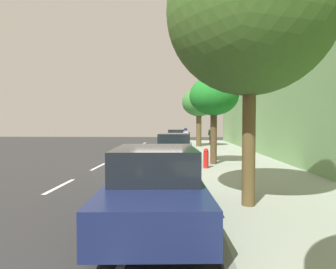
{
  "coord_description": "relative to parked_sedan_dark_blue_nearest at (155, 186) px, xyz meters",
  "views": [
    {
      "loc": [
        1.17,
        -14.28,
        1.97
      ],
      "look_at": [
        0.23,
        6.36,
        1.25
      ],
      "focal_mm": 30.13,
      "sensor_mm": 36.0,
      "label": 1
    }
  ],
  "objects": [
    {
      "name": "pedestrian_on_phone",
      "position": [
        3.48,
        22.1,
        0.3
      ],
      "size": [
        0.56,
        0.38,
        1.63
      ],
      "color": "black",
      "rests_on": "sidewalk"
    },
    {
      "name": "parked_sedan_dark_blue_nearest",
      "position": [
        0.0,
        0.0,
        0.0
      ],
      "size": [
        2.04,
        4.5,
        1.52
      ],
      "color": "navy",
      "rests_on": "ground"
    },
    {
      "name": "lane_stripe_centre",
      "position": [
        -3.36,
        7.45,
        -0.75
      ],
      "size": [
        0.14,
        35.8,
        0.01
      ],
      "color": "white",
      "rests_on": "ground"
    },
    {
      "name": "parked_sedan_white_mid",
      "position": [
        0.07,
        21.0,
        0.0
      ],
      "size": [
        2.07,
        4.51,
        1.52
      ],
      "color": "white",
      "rests_on": "ground"
    },
    {
      "name": "lane_stripe_bike_edge",
      "position": [
        -0.33,
        8.75,
        -0.75
      ],
      "size": [
        0.12,
        38.39,
        0.01
      ],
      "primitive_type": "cube",
      "color": "white",
      "rests_on": "ground"
    },
    {
      "name": "building_facade",
      "position": [
        5.74,
        8.75,
        1.78
      ],
      "size": [
        0.5,
        38.39,
        5.07
      ],
      "primitive_type": "cube",
      "color": "#739E62",
      "rests_on": "ground"
    },
    {
      "name": "fire_hydrant",
      "position": [
        1.57,
        6.41,
        -0.2
      ],
      "size": [
        0.22,
        0.22,
        0.84
      ],
      "color": "red",
      "rests_on": "sidewalk"
    },
    {
      "name": "curb_edge",
      "position": [
        1.14,
        8.75,
        -0.69
      ],
      "size": [
        0.16,
        38.39,
        0.13
      ],
      "primitive_type": "cube",
      "color": "gray",
      "rests_on": "ground"
    },
    {
      "name": "cyclist_with_backpack",
      "position": [
        0.9,
        15.81,
        0.31
      ],
      "size": [
        0.5,
        0.59,
        1.74
      ],
      "color": "#C6B284",
      "rests_on": "ground"
    },
    {
      "name": "sidewalk",
      "position": [
        3.36,
        8.75,
        -0.69
      ],
      "size": [
        4.27,
        38.39,
        0.13
      ],
      "primitive_type": "cube",
      "color": "#9BA394",
      "rests_on": "ground"
    },
    {
      "name": "street_tree_corner",
      "position": [
        2.04,
        18.51,
        3.06
      ],
      "size": [
        2.86,
        2.86,
        4.93
      ],
      "color": "brown",
      "rests_on": "sidewalk"
    },
    {
      "name": "parked_sedan_green_second",
      "position": [
        0.16,
        8.87,
        0.0
      ],
      "size": [
        1.86,
        4.41,
        1.52
      ],
      "color": "#1E512D",
      "rests_on": "ground"
    },
    {
      "name": "bicycle_at_curb",
      "position": [
        0.68,
        16.26,
        -0.38
      ],
      "size": [
        1.45,
        1.02,
        0.75
      ],
      "color": "black",
      "rests_on": "ground"
    },
    {
      "name": "street_tree_mid_block",
      "position": [
        2.04,
        0.91,
        3.71
      ],
      "size": [
        3.74,
        3.74,
        6.2
      ],
      "color": "brown",
      "rests_on": "sidewalk"
    },
    {
      "name": "ground",
      "position": [
        -0.67,
        8.75,
        -0.75
      ],
      "size": [
        61.43,
        61.43,
        0.0
      ],
      "primitive_type": "plane",
      "color": "#2F2F2F"
    },
    {
      "name": "street_tree_far_end",
      "position": [
        2.04,
        7.72,
        2.52
      ],
      "size": [
        2.28,
        2.28,
        4.1
      ],
      "color": "brown",
      "rests_on": "sidewalk"
    }
  ]
}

